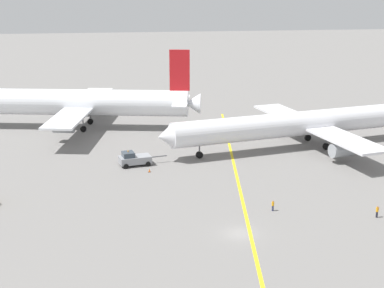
# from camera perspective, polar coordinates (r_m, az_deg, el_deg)

# --- Properties ---
(ground_plane) EXTENTS (600.00, 600.00, 0.00)m
(ground_plane) POSITION_cam_1_polar(r_m,az_deg,el_deg) (77.88, 4.74, -8.76)
(ground_plane) COLOR slate
(taxiway_stripe) EXTENTS (17.10, 118.92, 0.01)m
(taxiway_stripe) POSITION_cam_1_polar(r_m,az_deg,el_deg) (87.41, 5.07, -5.93)
(taxiway_stripe) COLOR yellow
(taxiway_stripe) RESTS_ON ground
(airliner_at_gate_left) EXTENTS (58.23, 42.31, 17.73)m
(airliner_at_gate_left) POSITION_cam_1_polar(r_m,az_deg,el_deg) (132.47, -11.75, 4.01)
(airliner_at_gate_left) COLOR white
(airliner_at_gate_left) RESTS_ON ground
(airliner_being_pushed) EXTENTS (59.25, 41.14, 14.42)m
(airliner_being_pushed) POSITION_cam_1_polar(r_m,az_deg,el_deg) (117.28, 10.98, 1.98)
(airliner_being_pushed) COLOR silver
(airliner_being_pushed) RESTS_ON ground
(pushback_tug) EXTENTS (8.95, 4.14, 2.90)m
(pushback_tug) POSITION_cam_1_polar(r_m,az_deg,el_deg) (104.93, -5.72, -1.46)
(pushback_tug) COLOR gray
(pushback_tug) RESTS_ON ground
(ground_crew_wing_walker_right) EXTENTS (0.49, 0.36, 1.74)m
(ground_crew_wing_walker_right) POSITION_cam_1_polar(r_m,az_deg,el_deg) (86.25, 17.73, -6.33)
(ground_crew_wing_walker_right) COLOR black
(ground_crew_wing_walker_right) RESTS_ON ground
(ground_crew_ramp_agent_by_cones) EXTENTS (0.36, 0.36, 1.60)m
(ground_crew_ramp_agent_by_cones) POSITION_cam_1_polar(r_m,az_deg,el_deg) (85.28, 7.95, -6.00)
(ground_crew_ramp_agent_by_cones) COLOR #2D3351
(ground_crew_ramp_agent_by_cones) RESTS_ON ground
(traffic_cone_nose_left) EXTENTS (0.44, 0.44, 0.60)m
(traffic_cone_nose_left) POSITION_cam_1_polar(r_m,az_deg,el_deg) (101.34, -4.20, -2.62)
(traffic_cone_nose_left) COLOR orange
(traffic_cone_nose_left) RESTS_ON ground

